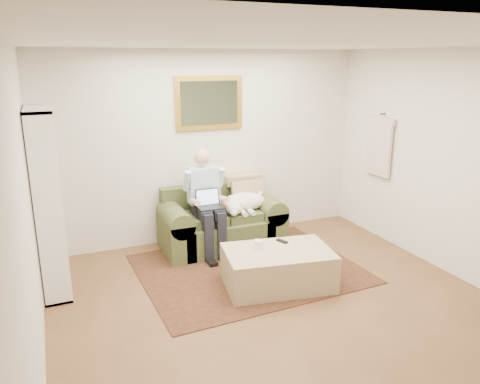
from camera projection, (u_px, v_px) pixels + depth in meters
room_shell at (279, 184)px, 4.53m from camera, size 4.51×5.00×2.61m
rug at (248, 268)px, 5.71m from camera, size 2.63×2.14×0.01m
sofa at (221, 227)px, 6.33m from camera, size 1.62×0.82×0.97m
seated_man at (207, 204)px, 6.00m from camera, size 0.53×0.76×1.36m
laptop at (209, 202)px, 5.94m from camera, size 0.31×0.25×0.23m
sleeping_dog at (243, 202)px, 6.28m from camera, size 0.67×0.42×0.25m
ottoman at (278, 268)px, 5.24m from camera, size 1.28×0.93×0.43m
coffee_mug at (258, 244)px, 5.21m from camera, size 0.08×0.08×0.10m
tv_remote at (282, 241)px, 5.41m from camera, size 0.10×0.16×0.02m
bookshelf at (48, 203)px, 4.94m from camera, size 0.28×0.80×2.00m
wall_mirror at (209, 103)px, 6.26m from camera, size 0.94×0.04×0.72m
hanging_shirt at (379, 143)px, 6.44m from camera, size 0.06×0.52×0.90m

